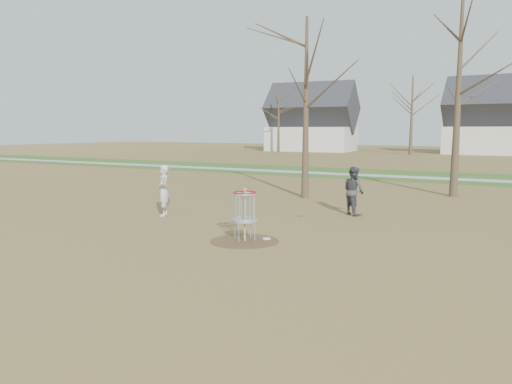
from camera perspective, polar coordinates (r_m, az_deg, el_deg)
ground at (r=13.07m, az=-1.29°, el=-5.64°), size 160.00×160.00×0.00m
green_band at (r=32.76m, az=17.63°, el=1.76°), size 160.00×8.00×0.01m
footpath at (r=31.79m, az=17.27°, el=1.64°), size 160.00×1.50×0.01m
dirt_circle at (r=13.07m, az=-1.29°, el=-5.62°), size 1.80×1.80×0.01m
player_standing at (r=17.03m, az=-10.54°, el=0.17°), size 0.67×0.75×1.72m
player_throwing at (r=17.25m, az=11.10°, el=0.14°), size 1.02×0.98×1.65m
disc_grounded at (r=13.29m, az=1.22°, el=-5.34°), size 0.22×0.22×0.02m
discs_in_play at (r=15.74m, az=-1.65°, el=0.12°), size 5.17×1.44×0.28m
disc_golf_basket at (r=12.90m, az=-1.30°, el=-1.68°), size 0.64×0.64×1.35m
bare_trees at (r=47.08m, az=23.71°, el=9.55°), size 52.62×44.98×9.00m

